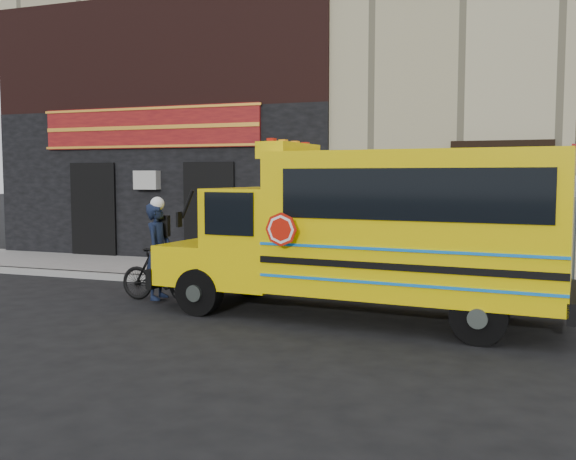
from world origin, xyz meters
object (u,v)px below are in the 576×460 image
at_px(school_bus, 377,228).
at_px(bicycle, 160,275).
at_px(cyclist, 158,254).
at_px(sign_pole, 575,207).

relative_size(school_bus, bicycle, 4.24).
distance_m(bicycle, cyclist, 0.41).
height_order(sign_pole, bicycle, sign_pole).
height_order(school_bus, bicycle, school_bus).
xyz_separation_m(bicycle, cyclist, (-0.03, -0.01, 0.41)).
relative_size(bicycle, cyclist, 0.92).
xyz_separation_m(school_bus, sign_pole, (3.08, 1.82, 0.32)).
relative_size(school_bus, cyclist, 3.89).
height_order(school_bus, cyclist, school_bus).
relative_size(school_bus, sign_pole, 2.12).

